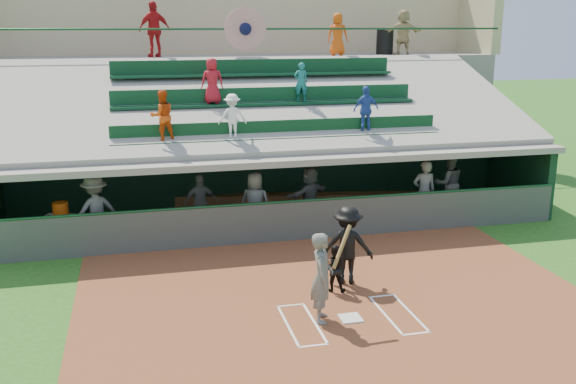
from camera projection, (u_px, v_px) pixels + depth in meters
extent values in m
plane|color=#245518|center=(350.00, 320.00, 12.93)|extent=(100.00, 100.00, 0.00)
cube|color=brown|center=(343.00, 309.00, 13.39)|extent=(11.00, 9.00, 0.02)
cube|color=silver|center=(351.00, 318.00, 12.92)|extent=(0.43, 0.43, 0.03)
cube|color=white|center=(315.00, 323.00, 12.75)|extent=(0.05, 1.80, 0.01)
cube|color=white|center=(385.00, 315.00, 13.09)|extent=(0.05, 1.80, 0.01)
cube|color=silver|center=(288.00, 326.00, 12.63)|extent=(0.05, 1.80, 0.01)
cube|color=silver|center=(410.00, 312.00, 13.21)|extent=(0.05, 1.80, 0.01)
cube|color=silver|center=(291.00, 305.00, 13.54)|extent=(0.60, 0.05, 0.01)
cube|color=white|center=(382.00, 296.00, 14.00)|extent=(0.60, 0.05, 0.01)
cube|color=white|center=(314.00, 346.00, 11.84)|extent=(0.60, 0.05, 0.01)
cube|color=white|center=(416.00, 333.00, 12.31)|extent=(0.60, 0.05, 0.01)
cube|color=gray|center=(278.00, 222.00, 19.27)|extent=(16.00, 3.50, 0.04)
cube|color=gray|center=(240.00, 116.00, 25.04)|extent=(20.00, 3.00, 4.60)
cube|color=#474B47|center=(292.00, 222.00, 17.49)|extent=(16.00, 0.06, 1.10)
cylinder|color=#154322|center=(292.00, 202.00, 17.34)|extent=(16.00, 0.08, 0.08)
cube|color=black|center=(266.00, 174.00, 20.64)|extent=(16.00, 0.25, 2.20)
cube|color=black|center=(518.00, 173.00, 20.79)|extent=(0.25, 3.50, 2.20)
cube|color=gray|center=(278.00, 150.00, 18.72)|extent=(16.40, 3.90, 0.18)
cube|color=gray|center=(256.00, 161.00, 22.28)|extent=(16.40, 3.50, 2.30)
cube|color=gray|center=(247.00, 122.00, 23.53)|extent=(16.40, 0.30, 4.60)
cube|color=gray|center=(265.00, 100.00, 20.14)|extent=(16.40, 6.51, 2.37)
cube|color=#0C3721|center=(282.00, 138.00, 18.08)|extent=(9.40, 0.42, 0.08)
cube|color=#0C361B|center=(280.00, 128.00, 18.21)|extent=(9.40, 0.06, 0.45)
cube|color=#0B331D|center=(268.00, 104.00, 19.68)|extent=(9.40, 0.42, 0.08)
cube|color=#0D3B1F|center=(266.00, 95.00, 19.80)|extent=(9.40, 0.06, 0.45)
cube|color=#0C361F|center=(256.00, 74.00, 21.28)|extent=(9.40, 0.42, 0.08)
cube|color=#0C371C|center=(255.00, 66.00, 21.40)|extent=(9.40, 0.06, 0.45)
imported|color=#D0450C|center=(162.00, 116.00, 17.26)|extent=(0.77, 0.67, 1.37)
imported|color=white|center=(232.00, 116.00, 17.70)|extent=(0.81, 0.48, 1.23)
imported|color=#294CA5|center=(366.00, 110.00, 18.56)|extent=(0.84, 0.43, 1.36)
imported|color=#AC1320|center=(212.00, 81.00, 19.21)|extent=(0.67, 0.43, 1.36)
imported|color=#186C6C|center=(301.00, 82.00, 19.85)|extent=(0.45, 0.31, 1.19)
cylinder|color=#133C1E|center=(245.00, 29.00, 22.79)|extent=(20.00, 0.07, 0.07)
cylinder|color=red|center=(245.00, 29.00, 22.77)|extent=(1.50, 0.06, 1.50)
sphere|color=#0D1036|center=(245.00, 29.00, 22.74)|extent=(0.44, 0.44, 0.44)
cube|color=tan|center=(232.00, 13.00, 25.46)|extent=(20.00, 0.40, 3.20)
cube|color=tan|center=(479.00, 13.00, 26.29)|extent=(0.40, 3.00, 3.20)
imported|color=#51544F|center=(322.00, 277.00, 12.64)|extent=(0.60, 0.76, 1.84)
cylinder|color=olive|center=(342.00, 247.00, 12.41)|extent=(0.56, 0.54, 0.75)
sphere|color=#965D36|center=(328.00, 262.00, 12.59)|extent=(0.10, 0.10, 0.10)
imported|color=black|center=(334.00, 268.00, 14.16)|extent=(0.62, 0.55, 1.07)
imported|color=black|center=(347.00, 245.00, 14.53)|extent=(1.33, 1.04, 1.81)
cube|color=brown|center=(273.00, 202.00, 20.42)|extent=(16.39, 3.77, 0.50)
cube|color=white|center=(60.00, 231.00, 17.08)|extent=(1.07, 0.93, 0.78)
cylinder|color=#DD540D|center=(61.00, 210.00, 16.89)|extent=(0.41, 0.41, 0.41)
imported|color=#595C57|center=(95.00, 211.00, 16.94)|extent=(1.42, 1.15, 1.92)
imported|color=#60635D|center=(201.00, 202.00, 18.28)|extent=(1.00, 0.52, 1.63)
imported|color=#565853|center=(255.00, 203.00, 17.92)|extent=(1.02, 0.88, 1.77)
imported|color=#5F625C|center=(310.00, 195.00, 18.88)|extent=(1.61, 1.23, 1.70)
imported|color=#5F625C|center=(424.00, 192.00, 18.90)|extent=(0.73, 0.53, 1.88)
imported|color=#555652|center=(448.00, 183.00, 19.88)|extent=(0.98, 0.80, 1.89)
cylinder|color=black|center=(385.00, 42.00, 25.30)|extent=(0.66, 0.66, 1.00)
imported|color=#B11417|center=(154.00, 29.00, 22.94)|extent=(1.25, 0.84, 1.96)
imported|color=#D84A0C|center=(338.00, 34.00, 24.10)|extent=(0.91, 0.78, 1.58)
imported|color=tan|center=(403.00, 32.00, 24.94)|extent=(1.63, 0.64, 1.72)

